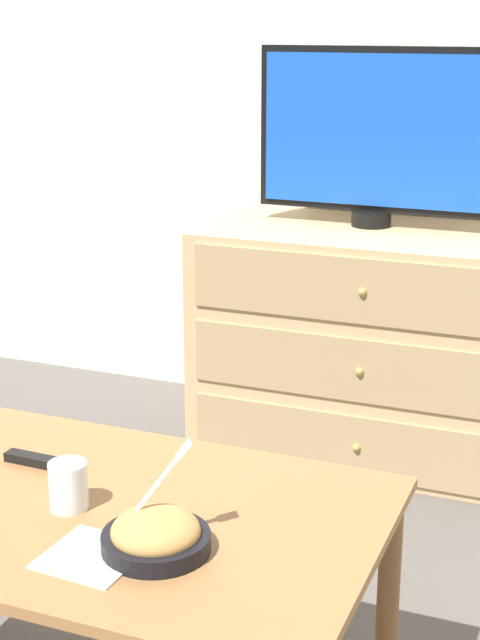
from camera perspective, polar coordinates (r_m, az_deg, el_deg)
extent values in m
plane|color=#56514C|center=(3.47, 9.68, -5.54)|extent=(12.00, 12.00, 0.00)
cube|color=white|center=(3.23, 10.97, 16.43)|extent=(12.00, 0.05, 2.60)
cube|color=tan|center=(3.08, 8.29, -1.36)|extent=(1.12, 0.53, 0.71)
cube|color=tan|center=(2.92, 6.82, -7.33)|extent=(1.03, 0.01, 0.19)
sphere|color=tan|center=(2.92, 6.79, -7.38)|extent=(0.02, 0.02, 0.02)
cube|color=tan|center=(2.83, 6.99, -2.97)|extent=(1.03, 0.01, 0.19)
sphere|color=tan|center=(2.83, 6.96, -3.01)|extent=(0.02, 0.02, 0.02)
cube|color=tan|center=(2.76, 7.17, 1.66)|extent=(1.03, 0.01, 0.19)
sphere|color=tan|center=(2.76, 7.13, 1.63)|extent=(0.02, 0.02, 0.02)
cylinder|color=black|center=(3.06, 7.65, 5.87)|extent=(0.12, 0.12, 0.05)
cube|color=black|center=(3.02, 7.89, 10.88)|extent=(0.72, 0.04, 0.49)
cube|color=blue|center=(3.00, 7.78, 10.84)|extent=(0.68, 0.01, 0.45)
cube|color=#9E6B3D|center=(1.79, -8.30, -10.89)|extent=(1.01, 0.64, 0.02)
cylinder|color=brown|center=(2.00, 8.60, -15.95)|extent=(0.04, 0.04, 0.48)
cylinder|color=black|center=(1.63, -4.91, -12.75)|extent=(0.18, 0.18, 0.03)
ellipsoid|color=tan|center=(1.62, -4.93, -12.15)|extent=(0.15, 0.15, 0.07)
cube|color=white|center=(1.61, -5.11, -9.82)|extent=(0.09, 0.07, 0.13)
cube|color=white|center=(1.59, -3.30, -7.57)|extent=(0.03, 0.03, 0.03)
cylinder|color=beige|center=(1.78, -9.93, -9.94)|extent=(0.06, 0.06, 0.05)
cylinder|color=white|center=(1.77, -9.96, -9.47)|extent=(0.07, 0.07, 0.09)
cube|color=silver|center=(1.63, -8.60, -13.42)|extent=(0.16, 0.16, 0.00)
cube|color=black|center=(1.95, -11.48, -8.06)|extent=(0.16, 0.03, 0.02)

